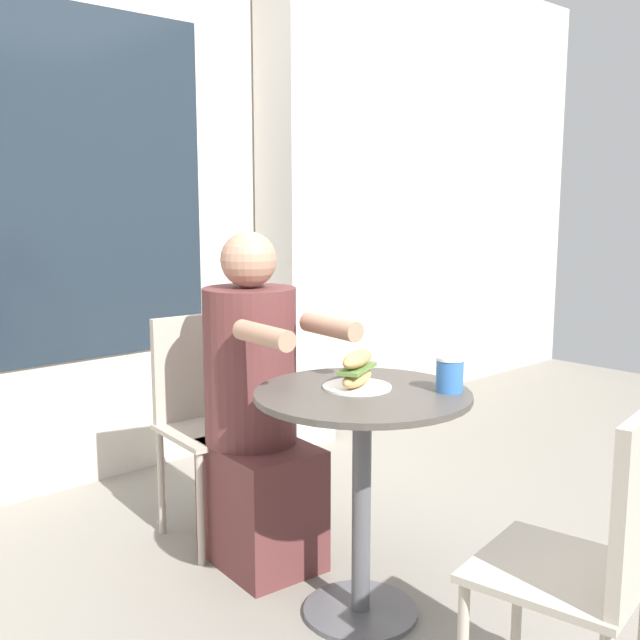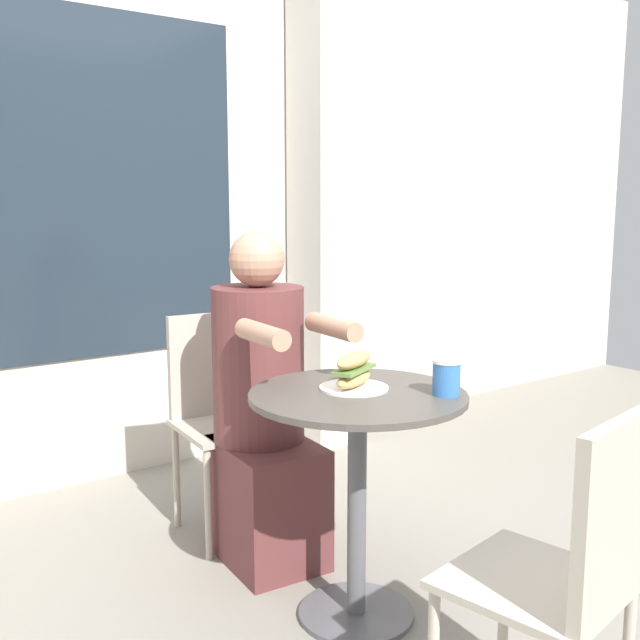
% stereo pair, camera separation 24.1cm
% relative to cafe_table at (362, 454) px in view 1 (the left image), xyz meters
% --- Properties ---
extents(ground_plane, '(8.00, 8.00, 0.00)m').
position_rel_cafe_table_xyz_m(ground_plane, '(0.00, 0.00, -0.54)').
color(ground_plane, gray).
extents(storefront_wall, '(8.00, 0.09, 2.80)m').
position_rel_cafe_table_xyz_m(storefront_wall, '(-0.00, 1.70, 0.86)').
color(storefront_wall, beige).
rests_on(storefront_wall, ground_plane).
extents(lattice_pillar, '(0.31, 0.31, 2.40)m').
position_rel_cafe_table_xyz_m(lattice_pillar, '(1.01, 1.49, 0.66)').
color(lattice_pillar, beige).
rests_on(lattice_pillar, ground_plane).
extents(cafe_table, '(0.67, 0.67, 0.74)m').
position_rel_cafe_table_xyz_m(cafe_table, '(0.00, 0.00, 0.00)').
color(cafe_table, '#47423D').
rests_on(cafe_table, ground_plane).
extents(diner_chair, '(0.42, 0.42, 0.87)m').
position_rel_cafe_table_xyz_m(diner_chair, '(-0.00, 0.87, -0.02)').
color(diner_chair, '#ADA393').
rests_on(diner_chair, ground_plane).
extents(seated_diner, '(0.38, 0.62, 1.22)m').
position_rel_cafe_table_xyz_m(seated_diner, '(-0.02, 0.52, -0.01)').
color(seated_diner, brown).
rests_on(seated_diner, ground_plane).
extents(empty_chair_across, '(0.44, 0.44, 0.87)m').
position_rel_cafe_table_xyz_m(empty_chair_across, '(-0.03, -0.80, -0.02)').
color(empty_chair_across, '#ADA393').
rests_on(empty_chair_across, ground_plane).
extents(sandwich_on_plate, '(0.22, 0.22, 0.12)m').
position_rel_cafe_table_xyz_m(sandwich_on_plate, '(0.02, 0.04, 0.25)').
color(sandwich_on_plate, white).
rests_on(sandwich_on_plate, cafe_table).
extents(drink_cup, '(0.09, 0.09, 0.11)m').
position_rel_cafe_table_xyz_m(drink_cup, '(0.19, -0.18, 0.26)').
color(drink_cup, '#336BB7').
rests_on(drink_cup, cafe_table).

